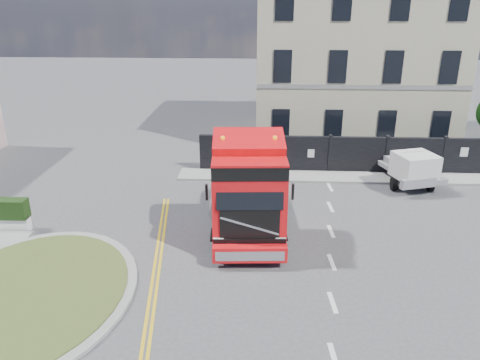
{
  "coord_description": "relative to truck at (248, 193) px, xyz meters",
  "views": [
    {
      "loc": [
        0.39,
        -15.09,
        8.84
      ],
      "look_at": [
        -0.51,
        2.95,
        1.8
      ],
      "focal_mm": 35.0,
      "sensor_mm": 36.0,
      "label": 1
    }
  ],
  "objects": [
    {
      "name": "hoarding_fence",
      "position": [
        6.67,
        7.6,
        -0.86
      ],
      "size": [
        18.8,
        0.25,
        2.0
      ],
      "color": "black",
      "rests_on": "ground"
    },
    {
      "name": "ground",
      "position": [
        0.12,
        -1.4,
        -1.86
      ],
      "size": [
        120.0,
        120.0,
        0.0
      ],
      "primitive_type": "plane",
      "color": "#424244",
      "rests_on": "ground"
    },
    {
      "name": "flatbed_pickup",
      "position": [
        7.89,
        5.73,
        -0.86
      ],
      "size": [
        3.06,
        4.89,
        1.87
      ],
      "rotation": [
        0.0,
        0.0,
        0.31
      ],
      "color": "gray",
      "rests_on": "ground"
    },
    {
      "name": "truck",
      "position": [
        0.0,
        0.0,
        0.0
      ],
      "size": [
        2.99,
        7.08,
        4.16
      ],
      "rotation": [
        0.0,
        0.0,
        0.06
      ],
      "color": "black",
      "rests_on": "ground"
    },
    {
      "name": "traffic_island",
      "position": [
        -6.88,
        -4.4,
        -1.78
      ],
      "size": [
        6.8,
        6.8,
        0.17
      ],
      "color": "gray",
      "rests_on": "ground"
    },
    {
      "name": "georgian_building",
      "position": [
        6.12,
        15.1,
        3.91
      ],
      "size": [
        12.3,
        10.3,
        12.8
      ],
      "color": "#B8B292",
      "rests_on": "ground"
    },
    {
      "name": "pavement_far",
      "position": [
        6.12,
        6.7,
        -1.8
      ],
      "size": [
        20.0,
        1.6,
        0.12
      ],
      "primitive_type": "cube",
      "color": "gray",
      "rests_on": "ground"
    }
  ]
}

